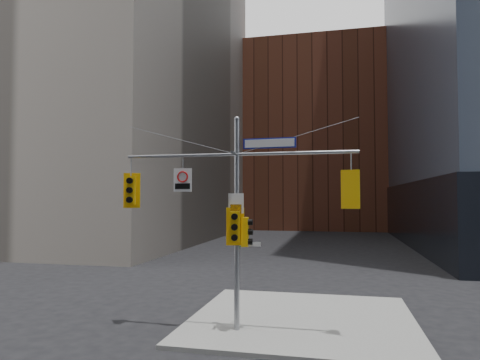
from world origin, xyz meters
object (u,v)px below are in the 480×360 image
at_px(traffic_light_west_arm, 131,190).
at_px(street_sign_blade, 269,143).
at_px(regulatory_sign_arm, 183,179).
at_px(traffic_light_pole_front, 235,227).
at_px(signal_assembly, 237,201).
at_px(traffic_light_pole_side, 246,232).
at_px(traffic_light_east_arm, 351,189).

height_order(traffic_light_west_arm, street_sign_blade, street_sign_blade).
height_order(traffic_light_west_arm, regulatory_sign_arm, regulatory_sign_arm).
height_order(traffic_light_west_arm, traffic_light_pole_front, traffic_light_west_arm).
distance_m(signal_assembly, traffic_light_pole_side, 1.07).
relative_size(traffic_light_pole_front, regulatory_sign_arm, 1.55).
distance_m(traffic_light_west_arm, traffic_light_pole_front, 4.10).
bearing_deg(traffic_light_pole_side, regulatory_sign_arm, 86.90).
bearing_deg(street_sign_blade, traffic_light_east_arm, 2.44).
bearing_deg(traffic_light_pole_front, street_sign_blade, 3.73).
distance_m(traffic_light_east_arm, traffic_light_pole_side, 3.70).
bearing_deg(regulatory_sign_arm, traffic_light_pole_side, 0.03).
bearing_deg(street_sign_blade, traffic_light_pole_side, -177.99).
height_order(traffic_light_east_arm, traffic_light_pole_front, traffic_light_east_arm).
distance_m(traffic_light_west_arm, regulatory_sign_arm, 2.01).
relative_size(traffic_light_east_arm, street_sign_blade, 0.69).
xyz_separation_m(traffic_light_west_arm, traffic_light_pole_side, (4.22, -0.00, -1.41)).
xyz_separation_m(traffic_light_pole_side, traffic_light_pole_front, (-0.32, -0.28, 0.18)).
bearing_deg(street_sign_blade, signal_assembly, -177.35).
distance_m(signal_assembly, traffic_light_pole_front, 0.88).
relative_size(traffic_light_west_arm, traffic_light_pole_side, 1.30).
distance_m(traffic_light_pole_front, street_sign_blade, 3.00).
distance_m(signal_assembly, traffic_light_west_arm, 3.92).
height_order(traffic_light_west_arm, traffic_light_pole_side, traffic_light_west_arm).
xyz_separation_m(traffic_light_east_arm, street_sign_blade, (-2.63, 0.00, 1.55)).
xyz_separation_m(signal_assembly, street_sign_blade, (1.11, 0.00, 1.93)).
bearing_deg(regulatory_sign_arm, traffic_light_pole_front, -8.03).
height_order(signal_assembly, street_sign_blade, signal_assembly).
bearing_deg(regulatory_sign_arm, signal_assembly, -0.13).
bearing_deg(traffic_light_pole_front, traffic_light_pole_side, 30.78).
bearing_deg(traffic_light_east_arm, traffic_light_pole_side, 12.50).
distance_m(traffic_light_east_arm, street_sign_blade, 3.05).
bearing_deg(signal_assembly, traffic_light_west_arm, 179.81).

